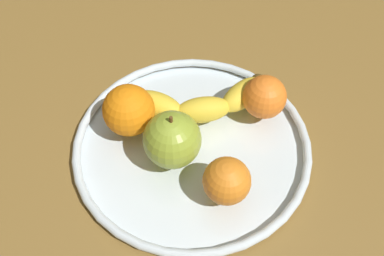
{
  "coord_description": "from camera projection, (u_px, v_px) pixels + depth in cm",
  "views": [
    {
      "loc": [
        6.97,
        -34.77,
        51.48
      ],
      "look_at": [
        0.0,
        0.0,
        4.8
      ],
      "focal_mm": 40.95,
      "sensor_mm": 36.0,
      "label": 1
    }
  ],
  "objects": [
    {
      "name": "ground_plane",
      "position": [
        192.0,
        156.0,
        0.64
      ],
      "size": [
        164.28,
        164.28,
        4.0
      ],
      "primitive_type": "cube",
      "color": "brown"
    },
    {
      "name": "fruit_bowl",
      "position": [
        192.0,
        145.0,
        0.62
      ],
      "size": [
        33.46,
        33.46,
        1.8
      ],
      "color": "silver",
      "rests_on": "ground_plane"
    },
    {
      "name": "banana",
      "position": [
        204.0,
        102.0,
        0.63
      ],
      "size": [
        19.81,
        11.66,
        3.74
      ],
      "rotation": [
        0.0,
        0.0,
        0.36
      ],
      "color": "yellow",
      "rests_on": "fruit_bowl"
    },
    {
      "name": "apple",
      "position": [
        172.0,
        140.0,
        0.56
      ],
      "size": [
        7.67,
        7.67,
        8.47
      ],
      "color": "#92A932",
      "rests_on": "fruit_bowl"
    },
    {
      "name": "orange_center",
      "position": [
        129.0,
        110.0,
        0.6
      ],
      "size": [
        7.24,
        7.24,
        7.24
      ],
      "primitive_type": "sphere",
      "color": "orange",
      "rests_on": "fruit_bowl"
    },
    {
      "name": "orange_front_left",
      "position": [
        227.0,
        181.0,
        0.54
      ],
      "size": [
        6.06,
        6.06,
        6.06
      ],
      "primitive_type": "sphere",
      "color": "orange",
      "rests_on": "fruit_bowl"
    },
    {
      "name": "orange_front_right",
      "position": [
        264.0,
        97.0,
        0.62
      ],
      "size": [
        6.27,
        6.27,
        6.27
      ],
      "primitive_type": "sphere",
      "color": "orange",
      "rests_on": "fruit_bowl"
    }
  ]
}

